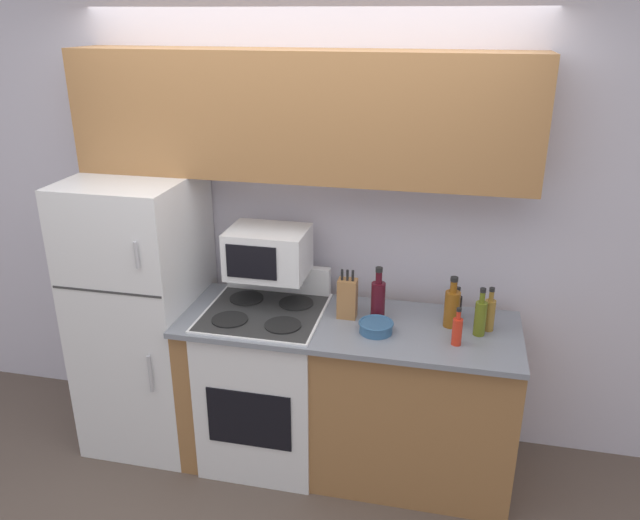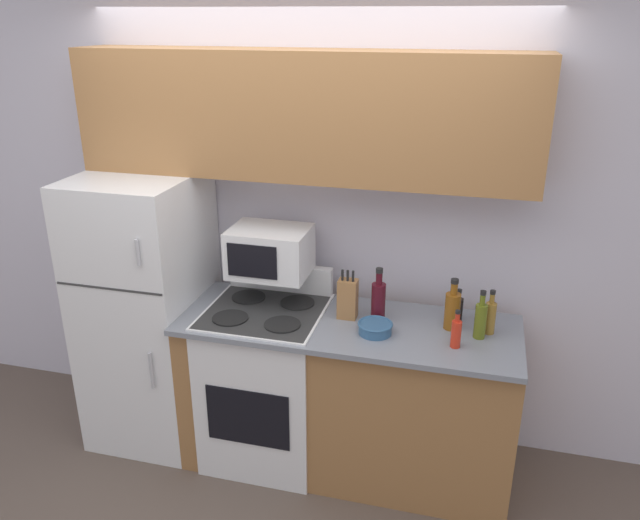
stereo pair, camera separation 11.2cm
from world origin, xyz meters
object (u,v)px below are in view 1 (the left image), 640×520
object	(u,v)px
bottle_vinegar	(489,314)
bottle_soy_sauce	(457,306)
stove	(266,382)
microwave	(268,252)
bottle_wine_red	(378,299)
bottle_hot_sauce	(457,330)
bottle_olive_oil	(480,317)
knife_block	(347,298)
bottle_whiskey	(452,307)
refrigerator	(145,313)
bowl	(376,327)

from	to	relation	value
bottle_vinegar	bottle_soy_sauce	bearing A→B (deg)	147.42
bottle_vinegar	stove	bearing A→B (deg)	-176.72
microwave	bottle_wine_red	world-z (taller)	microwave
stove	bottle_hot_sauce	bearing A→B (deg)	-6.80
stove	microwave	bearing A→B (deg)	93.35
bottle_olive_oil	knife_block	bearing A→B (deg)	175.89
knife_block	bottle_soy_sauce	distance (m)	0.59
bottle_whiskey	bottle_vinegar	bearing A→B (deg)	-0.64
microwave	bottle_vinegar	distance (m)	1.23
knife_block	bottle_olive_oil	distance (m)	0.70
refrigerator	bottle_hot_sauce	bearing A→B (deg)	-5.71
knife_block	bottle_olive_oil	bearing A→B (deg)	-4.11
knife_block	bottle_whiskey	world-z (taller)	bottle_whiskey
knife_block	bottle_hot_sauce	xyz separation A→B (m)	(0.59, -0.18, -0.03)
bowl	bottle_olive_oil	bearing A→B (deg)	10.05
stove	bottle_whiskey	xyz separation A→B (m)	(1.01, 0.07, 0.55)
bottle_vinegar	bottle_hot_sauce	bearing A→B (deg)	-129.47
microwave	bottle_wine_red	xyz separation A→B (m)	(0.63, -0.07, -0.19)
bowl	bottle_hot_sauce	bearing A→B (deg)	-5.26
bowl	bottle_vinegar	size ratio (longest dim) A/B	0.76
bowl	bottle_soy_sauce	world-z (taller)	bottle_soy_sauce
bowl	bottle_vinegar	xyz separation A→B (m)	(0.57, 0.16, 0.06)
microwave	knife_block	distance (m)	0.51
bottle_olive_oil	bottle_wine_red	xyz separation A→B (m)	(-0.53, 0.06, 0.02)
bottle_olive_oil	bottle_wine_red	distance (m)	0.54
stove	bottle_wine_red	bearing A→B (deg)	6.18
microwave	refrigerator	bearing A→B (deg)	-173.75
refrigerator	bottle_olive_oil	xyz separation A→B (m)	(1.91, -0.05, 0.21)
bowl	bottle_wine_red	xyz separation A→B (m)	(-0.01, 0.15, 0.09)
bottle_hot_sauce	bottle_vinegar	bearing A→B (deg)	50.53
microwave	bottle_vinegar	bearing A→B (deg)	-3.27
stove	bottle_olive_oil	world-z (taller)	bottle_olive_oil
bottle_wine_red	bottle_vinegar	bearing A→B (deg)	0.15
bottle_soy_sauce	bottle_wine_red	bearing A→B (deg)	-165.44
bottle_vinegar	bottle_wine_red	world-z (taller)	bottle_wine_red
bottle_hot_sauce	bottle_whiskey	size ratio (longest dim) A/B	0.71
microwave	bottle_whiskey	distance (m)	1.04
refrigerator	microwave	distance (m)	0.86
knife_block	bowl	xyz separation A→B (m)	(0.18, -0.14, -0.08)
refrigerator	microwave	xyz separation A→B (m)	(0.75, 0.08, 0.42)
refrigerator	bottle_vinegar	world-z (taller)	refrigerator
bottle_hot_sauce	bottle_olive_oil	xyz separation A→B (m)	(0.11, 0.13, 0.02)
microwave	bottle_hot_sauce	distance (m)	1.11
refrigerator	knife_block	world-z (taller)	refrigerator
knife_block	bottle_wine_red	distance (m)	0.17
microwave	bottle_soy_sauce	world-z (taller)	microwave
stove	knife_block	bearing A→B (deg)	6.97
stove	bottle_vinegar	xyz separation A→B (m)	(1.20, 0.07, 0.54)
bottle_soy_sauce	bottle_wine_red	size ratio (longest dim) A/B	0.60
refrigerator	bowl	distance (m)	1.41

